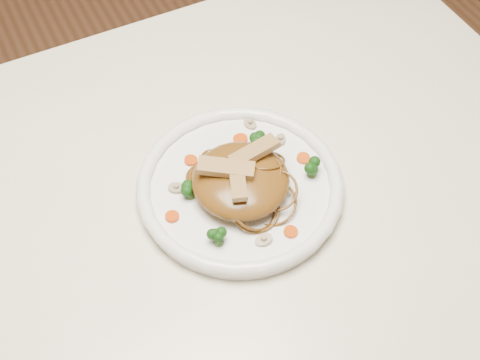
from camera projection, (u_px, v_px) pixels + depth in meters
name	position (u px, v px, depth m)	size (l,w,h in m)	color
table	(194.00, 236.00, 1.00)	(1.20, 0.80, 0.75)	beige
plate	(240.00, 189.00, 0.93)	(0.29, 0.29, 0.02)	white
noodle_mound	(241.00, 180.00, 0.90)	(0.14, 0.14, 0.04)	brown
chicken_a	(254.00, 152.00, 0.89)	(0.07, 0.02, 0.01)	tan
chicken_b	(226.00, 168.00, 0.87)	(0.08, 0.02, 0.01)	tan
chicken_c	(238.00, 180.00, 0.86)	(0.06, 0.02, 0.01)	tan
broccoli_0	(259.00, 140.00, 0.95)	(0.03, 0.03, 0.03)	#16480F
broccoli_1	(190.00, 189.00, 0.90)	(0.03, 0.03, 0.03)	#16480F
broccoli_2	(218.00, 236.00, 0.85)	(0.03, 0.03, 0.03)	#16480F
broccoli_3	(312.00, 168.00, 0.92)	(0.03, 0.03, 0.03)	#16480F
carrot_0	(240.00, 139.00, 0.97)	(0.02, 0.02, 0.01)	#DC3E08
carrot_1	(172.00, 216.00, 0.89)	(0.02, 0.02, 0.01)	#DC3E08
carrot_2	(303.00, 158.00, 0.95)	(0.02, 0.02, 0.01)	#DC3E08
carrot_3	(191.00, 160.00, 0.95)	(0.02, 0.02, 0.01)	#DC3E08
carrot_4	(291.00, 232.00, 0.87)	(0.02, 0.02, 0.01)	#DC3E08
mushroom_0	(264.00, 240.00, 0.86)	(0.02, 0.02, 0.01)	#B9A88A
mushroom_1	(280.00, 140.00, 0.97)	(0.02, 0.02, 0.01)	#B9A88A
mushroom_2	(177.00, 188.00, 0.91)	(0.02, 0.02, 0.01)	#B9A88A
mushroom_3	(250.00, 124.00, 0.99)	(0.02, 0.02, 0.01)	#B9A88A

